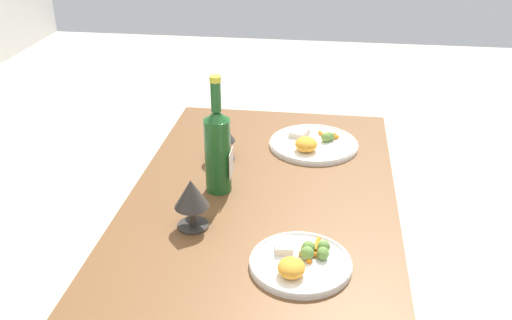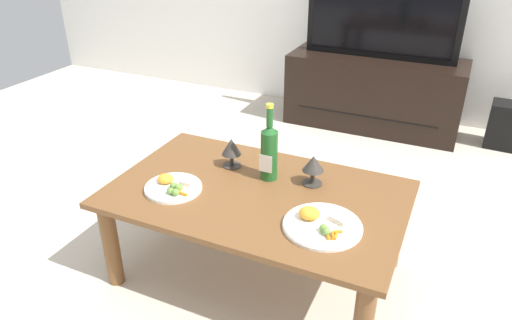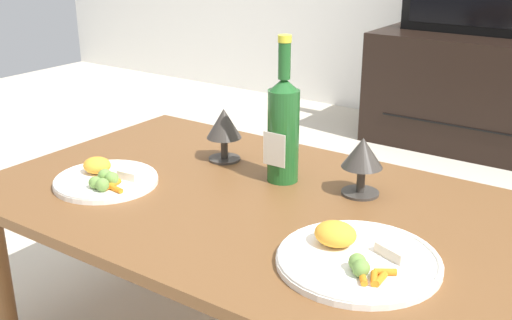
{
  "view_description": "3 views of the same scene",
  "coord_description": "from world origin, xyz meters",
  "px_view_note": "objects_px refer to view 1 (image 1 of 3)",
  "views": [
    {
      "loc": [
        -1.4,
        -0.17,
        1.26
      ],
      "look_at": [
        0.03,
        0.02,
        0.52
      ],
      "focal_mm": 40.06,
      "sensor_mm": 36.0,
      "label": 1
    },
    {
      "loc": [
        0.7,
        -1.54,
        1.46
      ],
      "look_at": [
        -0.04,
        0.09,
        0.53
      ],
      "focal_mm": 33.31,
      "sensor_mm": 36.0,
      "label": 2
    },
    {
      "loc": [
        0.74,
        -1.04,
        1.0
      ],
      "look_at": [
        -0.03,
        0.06,
        0.5
      ],
      "focal_mm": 43.96,
      "sensor_mm": 36.0,
      "label": 3
    }
  ],
  "objects_px": {
    "goblet_right": "(220,133)",
    "goblet_left": "(191,196)",
    "dinner_plate_right": "(313,143)",
    "wine_bottle": "(217,148)",
    "dinner_plate_left": "(301,262)",
    "dining_table": "(263,212)"
  },
  "relations": [
    {
      "from": "wine_bottle",
      "to": "dining_table",
      "type": "bearing_deg",
      "value": -88.18
    },
    {
      "from": "wine_bottle",
      "to": "goblet_left",
      "type": "distance_m",
      "value": 0.2
    },
    {
      "from": "dining_table",
      "to": "goblet_left",
      "type": "xyz_separation_m",
      "value": [
        -0.2,
        0.16,
        0.16
      ]
    },
    {
      "from": "dining_table",
      "to": "dinner_plate_right",
      "type": "distance_m",
      "value": 0.36
    },
    {
      "from": "goblet_left",
      "to": "dinner_plate_right",
      "type": "bearing_deg",
      "value": -28.87
    },
    {
      "from": "goblet_left",
      "to": "dinner_plate_left",
      "type": "bearing_deg",
      "value": -114.09
    },
    {
      "from": "dining_table",
      "to": "dinner_plate_right",
      "type": "height_order",
      "value": "dinner_plate_right"
    },
    {
      "from": "wine_bottle",
      "to": "dinner_plate_left",
      "type": "height_order",
      "value": "wine_bottle"
    },
    {
      "from": "dining_table",
      "to": "dinner_plate_left",
      "type": "height_order",
      "value": "dinner_plate_left"
    },
    {
      "from": "goblet_left",
      "to": "goblet_right",
      "type": "height_order",
      "value": "goblet_left"
    },
    {
      "from": "goblet_right",
      "to": "goblet_left",
      "type": "bearing_deg",
      "value": 180.0
    },
    {
      "from": "goblet_right",
      "to": "dinner_plate_right",
      "type": "distance_m",
      "value": 0.33
    },
    {
      "from": "wine_bottle",
      "to": "dinner_plate_left",
      "type": "relative_size",
      "value": 1.42
    },
    {
      "from": "dining_table",
      "to": "dinner_plate_left",
      "type": "xyz_separation_m",
      "value": [
        -0.33,
        -0.13,
        0.08
      ]
    },
    {
      "from": "dining_table",
      "to": "goblet_right",
      "type": "xyz_separation_m",
      "value": [
        0.19,
        0.16,
        0.16
      ]
    },
    {
      "from": "dining_table",
      "to": "goblet_left",
      "type": "relative_size",
      "value": 8.86
    },
    {
      "from": "dining_table",
      "to": "goblet_left",
      "type": "distance_m",
      "value": 0.3
    },
    {
      "from": "goblet_left",
      "to": "dinner_plate_left",
      "type": "distance_m",
      "value": 0.33
    },
    {
      "from": "dining_table",
      "to": "goblet_left",
      "type": "height_order",
      "value": "goblet_left"
    },
    {
      "from": "wine_bottle",
      "to": "dinner_plate_left",
      "type": "xyz_separation_m",
      "value": [
        -0.32,
        -0.26,
        -0.12
      ]
    },
    {
      "from": "dinner_plate_right",
      "to": "goblet_left",
      "type": "bearing_deg",
      "value": 151.13
    },
    {
      "from": "goblet_left",
      "to": "dinner_plate_left",
      "type": "height_order",
      "value": "goblet_left"
    }
  ]
}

